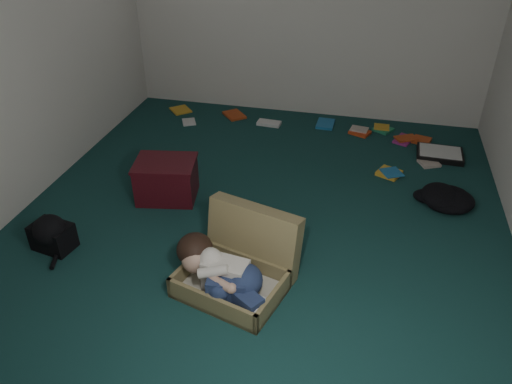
% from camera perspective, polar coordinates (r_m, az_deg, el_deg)
% --- Properties ---
extents(floor, '(4.50, 4.50, 0.00)m').
position_cam_1_polar(floor, '(4.16, 0.48, -2.98)').
color(floor, '#133937').
rests_on(floor, ground).
extents(wall_front, '(4.50, 0.00, 4.50)m').
position_cam_1_polar(wall_front, '(1.71, -16.76, -10.12)').
color(wall_front, silver).
rests_on(wall_front, ground).
extents(wall_left, '(0.00, 4.50, 4.50)m').
position_cam_1_polar(wall_left, '(4.44, -26.41, 14.72)').
color(wall_left, silver).
rests_on(wall_left, ground).
extents(suitcase, '(0.85, 0.84, 0.51)m').
position_cam_1_polar(suitcase, '(3.48, -1.78, -8.17)').
color(suitcase, olive).
rests_on(suitcase, floor).
extents(person, '(0.70, 0.51, 0.31)m').
position_cam_1_polar(person, '(3.36, -4.04, -9.03)').
color(person, silver).
rests_on(person, suitcase).
extents(maroon_bin, '(0.58, 0.49, 0.35)m').
position_cam_1_polar(maroon_bin, '(4.41, -10.19, 1.41)').
color(maroon_bin, '#410D14').
rests_on(maroon_bin, floor).
extents(backpack, '(0.42, 0.36, 0.22)m').
position_cam_1_polar(backpack, '(4.09, -22.23, -4.64)').
color(backpack, black).
rests_on(backpack, floor).
extents(clothing_pile, '(0.57, 0.53, 0.15)m').
position_cam_1_polar(clothing_pile, '(4.60, 20.40, -0.37)').
color(clothing_pile, black).
rests_on(clothing_pile, floor).
extents(paper_tray, '(0.46, 0.35, 0.06)m').
position_cam_1_polar(paper_tray, '(5.39, 20.27, 4.11)').
color(paper_tray, black).
rests_on(paper_tray, floor).
extents(book_scatter, '(3.06, 1.23, 0.02)m').
position_cam_1_polar(book_scatter, '(5.58, 7.44, 6.72)').
color(book_scatter, gold).
rests_on(book_scatter, floor).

